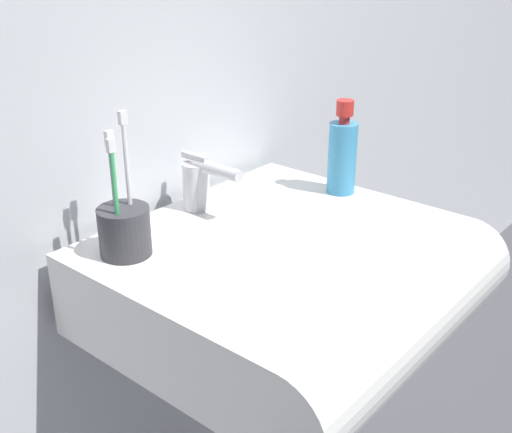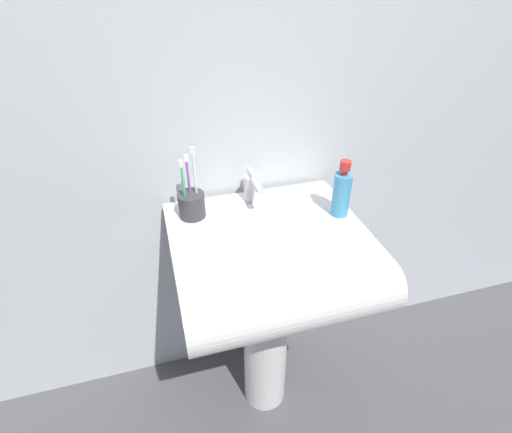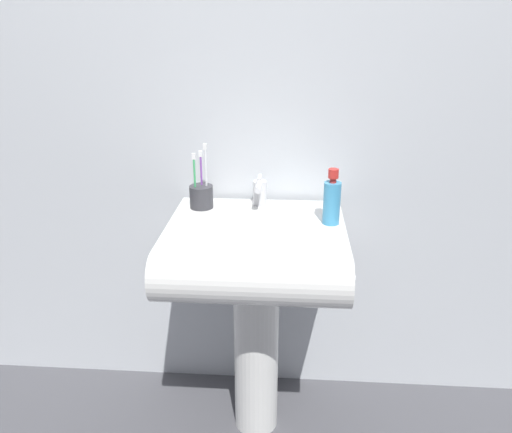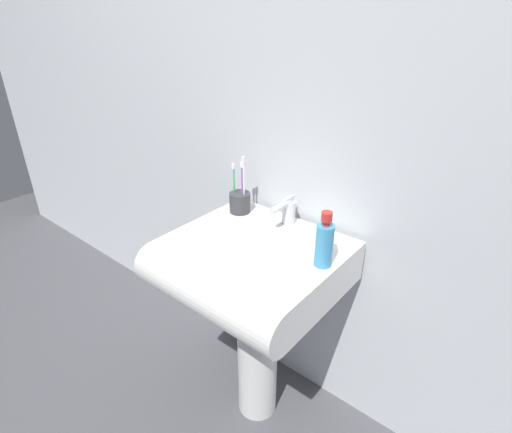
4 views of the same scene
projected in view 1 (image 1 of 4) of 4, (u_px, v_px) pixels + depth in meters
sink_basin at (299, 285)px, 1.05m from camera, size 0.56×0.53×0.14m
faucet at (202, 182)px, 1.13m from camera, size 0.05×0.13×0.10m
toothbrush_cup at (124, 229)px, 0.98m from camera, size 0.08×0.08×0.22m
soap_bottle at (342, 154)px, 1.20m from camera, size 0.05×0.05×0.18m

